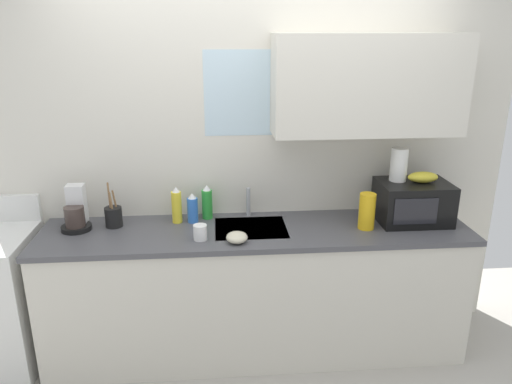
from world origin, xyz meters
The scene contains 14 objects.
kitchen_wall_assembly centered at (0.15, 0.31, 1.37)m, with size 3.53×0.42×2.50m.
counter_unit centered at (0.00, 0.00, 0.46)m, with size 2.76×0.63×0.90m.
sink_faucet centered at (-0.03, 0.24, 1.00)m, with size 0.03×0.03×0.20m, color #B2B5BA.
microwave centered at (1.05, 0.05, 1.04)m, with size 0.46×0.35×0.27m.
banana_bunch centered at (1.10, 0.05, 1.20)m, with size 0.20×0.11×0.07m, color gold.
paper_towel_roll centered at (0.95, 0.10, 1.28)m, with size 0.11×0.11×0.22m, color white.
coffee_maker centered at (-1.15, 0.11, 1.00)m, with size 0.19×0.21×0.28m.
dish_soap_bottle_green centered at (-0.31, 0.22, 1.01)m, with size 0.07×0.07×0.23m.
dish_soap_bottle_blue centered at (-0.41, 0.15, 0.99)m, with size 0.07×0.07×0.20m.
dish_soap_bottle_yellow centered at (-0.51, 0.16, 1.02)m, with size 0.07×0.07×0.25m.
cereal_canister centered at (0.71, -0.05, 1.02)m, with size 0.10×0.10×0.23m, color gold.
mug_white centered at (-0.35, -0.14, 0.95)m, with size 0.08×0.08×0.10m, color white.
utensil_crock centered at (-0.92, 0.12, 0.97)m, with size 0.11×0.11×0.30m.
small_bowl centered at (-0.13, -0.20, 0.93)m, with size 0.13×0.13×0.07m, color beige.
Camera 1 is at (-0.24, -2.91, 2.13)m, focal length 34.42 mm.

